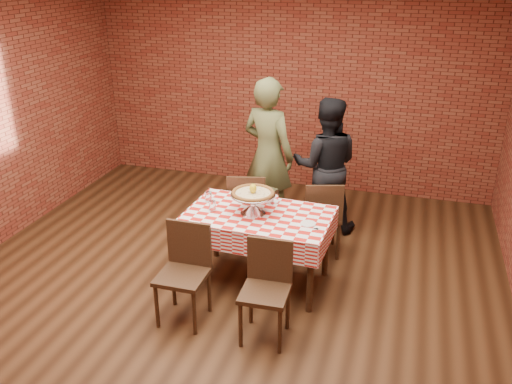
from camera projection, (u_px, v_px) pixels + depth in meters
The scene contains 19 objects.
ground at pixel (218, 296), 5.29m from camera, with size 6.00×6.00×0.00m, color black.
back_wall at pixel (292, 84), 7.36m from camera, with size 5.50×5.50×0.00m, color maroon.
table at pixel (259, 248), 5.39m from camera, with size 1.38×0.83×0.75m, color #3D2817.
tablecloth at pixel (259, 225), 5.28m from camera, with size 1.41×0.86×0.24m, color red, non-canonical shape.
pizza_stand at pixel (253, 203), 5.22m from camera, with size 0.44×0.44×0.20m, color silver, non-canonical shape.
pizza at pixel (253, 193), 5.18m from camera, with size 0.41×0.41×0.03m, color #C8B889.
lemon at pixel (253, 189), 5.16m from camera, with size 0.07×0.07×0.09m, color yellow.
water_glass_left at pixel (212, 206), 5.27m from camera, with size 0.07×0.07×0.11m, color white.
water_glass_right at pixel (208, 197), 5.48m from camera, with size 0.07×0.07×0.11m, color white.
side_plate at pixel (308, 224), 5.03m from camera, with size 0.14×0.14×0.01m, color white.
sweetener_packet_a at pixel (316, 229), 4.93m from camera, with size 0.05×0.04×0.01m, color white.
sweetener_packet_b at pixel (316, 229), 4.94m from camera, with size 0.05×0.04×0.01m, color white.
condiment_caddy at pixel (271, 196), 5.43m from camera, with size 0.11×0.09×0.15m, color silver.
chair_near_left at pixel (182, 276), 4.78m from camera, with size 0.42×0.42×0.89m, color #3D2817, non-canonical shape.
chair_near_right at pixel (265, 294), 4.55m from camera, with size 0.39×0.39×0.87m, color #3D2817, non-canonical shape.
chair_far_left at pixel (247, 208), 6.09m from camera, with size 0.41×0.41×0.89m, color #3D2817, non-canonical shape.
chair_far_right at pixel (321, 216), 5.91m from camera, with size 0.40×0.40×0.88m, color #3D2817, non-canonical shape.
diner_olive at pixel (268, 155), 6.33m from camera, with size 0.66×0.44×1.82m, color #4E532E.
diner_black at pixel (326, 165), 6.32m from camera, with size 0.78×0.61×1.61m, color black.
Camera 1 is at (1.63, -4.16, 3.03)m, focal length 38.18 mm.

